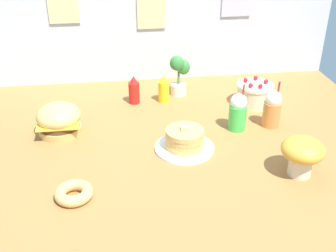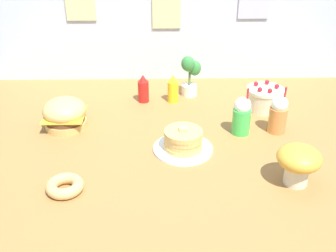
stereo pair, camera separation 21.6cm
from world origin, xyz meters
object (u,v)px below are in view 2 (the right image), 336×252
object	(u,v)px
burger	(65,114)
mustard_bottle	(173,89)
potted_plant	(190,74)
cream_soda_cup	(242,116)
donut_pink_glaze	(65,186)
ketchup_bottle	(143,89)
orange_float_cup	(278,114)
pancake_stack	(183,142)
layer_cake	(265,98)
mushroom_stool	(299,161)

from	to	relation	value
burger	mustard_bottle	bearing A→B (deg)	27.64
burger	potted_plant	bearing A→B (deg)	29.78
cream_soda_cup	donut_pink_glaze	bearing A→B (deg)	-150.00
burger	donut_pink_glaze	distance (m)	0.60
ketchup_bottle	orange_float_cup	distance (m)	0.85
pancake_stack	cream_soda_cup	size ratio (longest dim) A/B	1.13
pancake_stack	potted_plant	bearing A→B (deg)	83.62
layer_cake	pancake_stack	bearing A→B (deg)	-138.12
layer_cake	burger	bearing A→B (deg)	-169.97
donut_pink_glaze	potted_plant	distance (m)	1.19
orange_float_cup	mustard_bottle	bearing A→B (deg)	144.95
donut_pink_glaze	potted_plant	bearing A→B (deg)	58.45
ketchup_bottle	pancake_stack	bearing A→B (deg)	-69.25
mustard_bottle	orange_float_cup	world-z (taller)	orange_float_cup
burger	mushroom_stool	xyz separation A→B (m)	(1.15, -0.55, 0.04)
orange_float_cup	mushroom_stool	xyz separation A→B (m)	(-0.03, -0.48, 0.01)
pancake_stack	mushroom_stool	world-z (taller)	mushroom_stool
mustard_bottle	mushroom_stool	size ratio (longest dim) A/B	0.91
ketchup_bottle	donut_pink_glaze	bearing A→B (deg)	-109.19
burger	pancake_stack	xyz separation A→B (m)	(0.65, -0.26, -0.03)
layer_cake	mushroom_stool	size ratio (longest dim) A/B	1.13
donut_pink_glaze	orange_float_cup	bearing A→B (deg)	25.70
burger	cream_soda_cup	bearing A→B (deg)	-5.10
layer_cake	donut_pink_glaze	xyz separation A→B (m)	(-1.07, -0.80, -0.04)
donut_pink_glaze	mushroom_stool	distance (m)	1.05
mustard_bottle	potted_plant	xyz separation A→B (m)	(0.11, 0.09, 0.06)
ketchup_bottle	cream_soda_cup	bearing A→B (deg)	-37.10
pancake_stack	cream_soda_cup	distance (m)	0.37
burger	ketchup_bottle	world-z (taller)	ketchup_bottle
layer_cake	potted_plant	world-z (taller)	potted_plant
pancake_stack	donut_pink_glaze	xyz separation A→B (m)	(-0.54, -0.33, -0.02)
donut_pink_glaze	potted_plant	world-z (taller)	potted_plant
mushroom_stool	cream_soda_cup	bearing A→B (deg)	110.45
layer_cake	donut_pink_glaze	size ratio (longest dim) A/B	1.34
ketchup_bottle	mushroom_stool	size ratio (longest dim) A/B	0.91
ketchup_bottle	potted_plant	world-z (taller)	potted_plant
burger	mustard_bottle	world-z (taller)	mustard_bottle
burger	mustard_bottle	size ratio (longest dim) A/B	1.33
cream_soda_cup	mushroom_stool	world-z (taller)	cream_soda_cup
burger	cream_soda_cup	xyz separation A→B (m)	(0.98, -0.09, 0.02)
burger	pancake_stack	world-z (taller)	burger
potted_plant	layer_cake	bearing A→B (deg)	-25.14
ketchup_bottle	orange_float_cup	bearing A→B (deg)	-28.05
pancake_stack	donut_pink_glaze	world-z (taller)	pancake_stack
ketchup_bottle	orange_float_cup	world-z (taller)	orange_float_cup
pancake_stack	orange_float_cup	size ratio (longest dim) A/B	1.13
potted_plant	ketchup_bottle	bearing A→B (deg)	-163.40
cream_soda_cup	donut_pink_glaze	xyz separation A→B (m)	(-0.87, -0.50, -0.08)
burger	orange_float_cup	world-z (taller)	orange_float_cup
donut_pink_glaze	burger	bearing A→B (deg)	100.69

